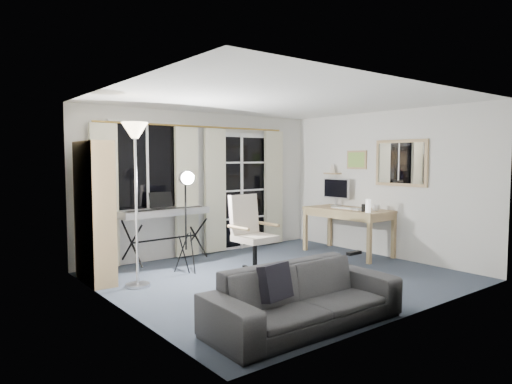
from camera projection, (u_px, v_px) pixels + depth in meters
floor at (281, 277)px, 6.27m from camera, size 4.50×4.00×0.02m
window at (146, 166)px, 7.07m from camera, size 1.20×0.08×1.40m
french_door at (240, 192)px, 8.21m from camera, size 1.32×0.09×2.11m
curtains at (200, 190)px, 7.58m from camera, size 3.60×0.07×2.13m
bookshelf at (92, 216)px, 5.92m from camera, size 0.32×0.87×1.85m
torchiere_lamp at (135, 155)px, 5.67m from camera, size 0.43×0.43×2.07m
keyboard_piano at (165, 213)px, 7.00m from camera, size 1.44×0.73×1.03m
studio_light at (186, 190)px, 6.35m from camera, size 0.30×0.31×1.48m
office_chair at (249, 228)px, 6.35m from camera, size 0.75×0.78×1.12m
desk at (348, 214)px, 7.71m from camera, size 0.76×1.47×0.78m
monitor at (336, 189)px, 8.15m from camera, size 0.19×0.56×0.49m
desk_clutter at (356, 220)px, 7.49m from camera, size 0.45×0.89×0.99m
mug at (376, 207)px, 7.37m from camera, size 0.13×0.10×0.13m
wall_mirror at (401, 163)px, 7.24m from camera, size 0.04×0.94×0.74m
framed_print at (357, 160)px, 7.95m from camera, size 0.03×0.42×0.32m
wall_shelf at (333, 170)px, 8.32m from camera, size 0.16×0.30×0.18m
sofa at (304, 286)px, 4.38m from camera, size 2.01×0.63×0.78m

